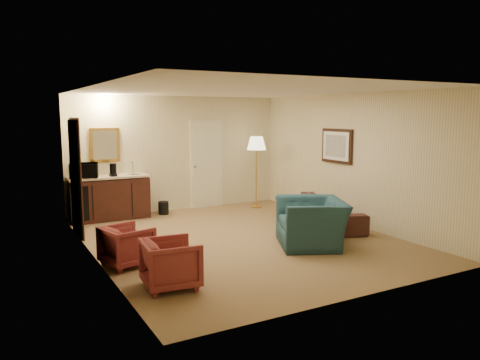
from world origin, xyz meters
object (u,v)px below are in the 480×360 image
object	(u,v)px
floor_lamp	(256,172)
microwave	(84,169)
waste_bin	(163,208)
rose_chair_far	(171,261)
sofa	(330,206)
wetbar_cabinet	(110,198)
coffee_maker	(113,170)
coffee_table	(292,207)
rose_chair_near	(127,243)
teal_armchair	(312,215)

from	to	relation	value
floor_lamp	microwave	world-z (taller)	floor_lamp
waste_bin	microwave	world-z (taller)	microwave
rose_chair_far	sofa	bearing A→B (deg)	-61.70
wetbar_cabinet	sofa	distance (m)	4.56
wetbar_cabinet	coffee_maker	xyz separation A→B (m)	(0.07, -0.09, 0.59)
sofa	waste_bin	distance (m)	3.65
rose_chair_far	floor_lamp	bearing A→B (deg)	-36.83
sofa	coffee_table	bearing A→B (deg)	34.06
microwave	wetbar_cabinet	bearing A→B (deg)	20.88
sofa	rose_chair_near	size ratio (longest dim) A/B	3.02
rose_chair_near	microwave	world-z (taller)	microwave
coffee_table	floor_lamp	bearing A→B (deg)	94.28
wetbar_cabinet	coffee_maker	world-z (taller)	coffee_maker
floor_lamp	wetbar_cabinet	bearing A→B (deg)	173.47
coffee_maker	rose_chair_near	bearing A→B (deg)	-115.85
coffee_maker	sofa	bearing A→B (deg)	-50.79
wetbar_cabinet	sofa	world-z (taller)	wetbar_cabinet
wetbar_cabinet	microwave	world-z (taller)	microwave
sofa	coffee_table	size ratio (longest dim) A/B	2.51
wetbar_cabinet	rose_chair_near	bearing A→B (deg)	-98.96
rose_chair_far	waste_bin	world-z (taller)	rose_chair_far
coffee_table	rose_chair_near	bearing A→B (deg)	-159.85
microwave	teal_armchair	bearing A→B (deg)	-34.56
sofa	rose_chair_near	xyz separation A→B (m)	(-4.20, -0.50, -0.06)
rose_chair_far	coffee_table	xyz separation A→B (m)	(3.70, 2.60, -0.12)
teal_armchair	microwave	size ratio (longest dim) A/B	2.20
rose_chair_far	microwave	size ratio (longest dim) A/B	1.27
floor_lamp	waste_bin	distance (m)	2.33
sofa	microwave	distance (m)	5.00
microwave	coffee_maker	bearing A→B (deg)	11.65
sofa	coffee_maker	distance (m)	4.50
wetbar_cabinet	rose_chair_near	distance (m)	3.21
wetbar_cabinet	coffee_maker	distance (m)	0.60
wetbar_cabinet	rose_chair_near	xyz separation A→B (m)	(-0.50, -3.17, -0.13)
sofa	waste_bin	world-z (taller)	sofa
floor_lamp	coffee_maker	xyz separation A→B (m)	(-3.28, 0.30, 0.21)
coffee_table	microwave	size ratio (longest dim) A/B	1.44
waste_bin	microwave	bearing A→B (deg)	179.26
teal_armchair	waste_bin	distance (m)	3.82
teal_armchair	rose_chair_far	bearing A→B (deg)	-51.14
teal_armchair	rose_chair_far	size ratio (longest dim) A/B	1.73
rose_chair_far	floor_lamp	size ratio (longest dim) A/B	0.41
microwave	rose_chair_near	bearing A→B (deg)	-74.70
rose_chair_near	wetbar_cabinet	bearing A→B (deg)	-23.23
wetbar_cabinet	microwave	bearing A→B (deg)	-174.43
teal_armchair	microwave	world-z (taller)	microwave
coffee_table	sofa	bearing A→B (deg)	-75.32
rose_chair_far	rose_chair_near	bearing A→B (deg)	17.87
sofa	microwave	xyz separation A→B (m)	(-4.20, 2.62, 0.72)
wetbar_cabinet	rose_chair_far	bearing A→B (deg)	-93.31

